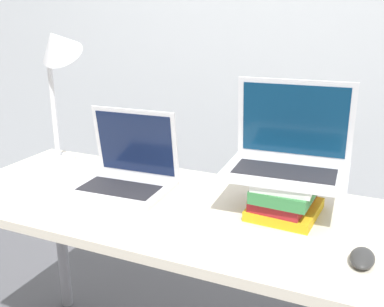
{
  "coord_description": "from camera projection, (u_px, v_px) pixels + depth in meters",
  "views": [
    {
      "loc": [
        0.56,
        -0.88,
        1.37
      ],
      "look_at": [
        0.02,
        0.32,
        0.95
      ],
      "focal_mm": 42.0,
      "sensor_mm": 36.0,
      "label": 1
    }
  ],
  "objects": [
    {
      "name": "book_stack",
      "position": [
        285.0,
        195.0,
        1.36
      ],
      "size": [
        0.21,
        0.25,
        0.12
      ],
      "color": "gold",
      "rests_on": "desk"
    },
    {
      "name": "wall_back",
      "position": [
        286.0,
        14.0,
        2.33
      ],
      "size": [
        8.0,
        0.05,
        2.7
      ],
      "color": "silver",
      "rests_on": "ground_plane"
    },
    {
      "name": "desk",
      "position": [
        186.0,
        231.0,
        1.46
      ],
      "size": [
        1.64,
        0.63,
        0.77
      ],
      "color": "beige",
      "rests_on": "ground_plane"
    },
    {
      "name": "wireless_keyboard",
      "position": [
        258.0,
        241.0,
        1.21
      ],
      "size": [
        0.32,
        0.14,
        0.01
      ],
      "color": "white",
      "rests_on": "desk"
    },
    {
      "name": "laptop_left",
      "position": [
        126.0,
        173.0,
        1.57
      ],
      "size": [
        0.34,
        0.28,
        0.27
      ],
      "color": "silver",
      "rests_on": "desk"
    },
    {
      "name": "desk_lamp",
      "position": [
        57.0,
        60.0,
        1.69
      ],
      "size": [
        0.23,
        0.2,
        0.57
      ],
      "color": "white",
      "rests_on": "desk"
    },
    {
      "name": "mouse",
      "position": [
        362.0,
        258.0,
        1.11
      ],
      "size": [
        0.06,
        0.11,
        0.03
      ],
      "color": "#2D2D2D",
      "rests_on": "desk"
    },
    {
      "name": "laptop_on_books",
      "position": [
        288.0,
        154.0,
        1.37
      ],
      "size": [
        0.38,
        0.28,
        0.27
      ],
      "color": "silver",
      "rests_on": "book_stack"
    }
  ]
}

